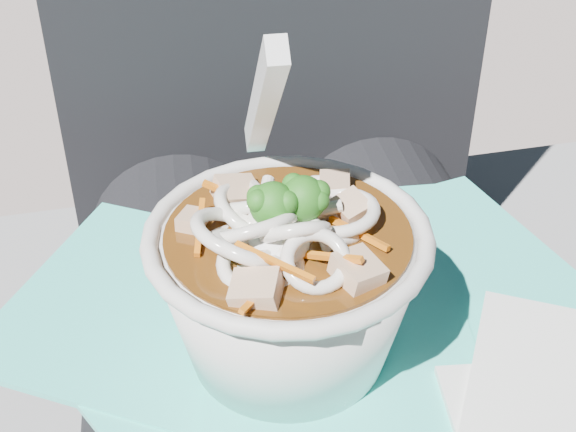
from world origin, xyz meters
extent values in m
cylinder|color=black|center=(0.09, 0.00, 0.52)|extent=(0.15, 0.48, 0.15)
cube|color=#33D5C2|center=(-0.05, 0.03, 0.60)|extent=(0.24, 0.23, 0.00)
cube|color=#33D5C2|center=(-0.05, -0.04, 0.60)|extent=(0.20, 0.20, 0.00)
cube|color=#33D5C2|center=(0.06, 0.02, 0.60)|extent=(0.25, 0.25, 0.00)
cube|color=#33D5C2|center=(-0.09, 0.03, 0.60)|extent=(0.19, 0.20, 0.00)
cube|color=#33D5C2|center=(-0.01, -0.04, 0.60)|extent=(0.16, 0.16, 0.00)
cube|color=#33D5C2|center=(-0.04, -0.07, 0.60)|extent=(0.22, 0.23, 0.00)
cube|color=#33D5C2|center=(-0.10, 0.03, 0.60)|extent=(0.23, 0.23, 0.00)
cube|color=#33D5C2|center=(0.07, -0.09, 0.61)|extent=(0.27, 0.27, 0.00)
cube|color=#33D5C2|center=(0.03, 0.05, 0.61)|extent=(0.15, 0.17, 0.00)
cube|color=#33D5C2|center=(-0.01, -0.05, 0.61)|extent=(0.16, 0.14, 0.00)
torus|color=silver|center=(-0.03, -0.02, 0.69)|extent=(0.15, 0.15, 0.01)
cylinder|color=#422309|center=(-0.03, -0.02, 0.69)|extent=(0.12, 0.12, 0.01)
torus|color=silver|center=(-0.05, 0.00, 0.70)|extent=(0.04, 0.04, 0.03)
torus|color=silver|center=(-0.05, 0.00, 0.69)|extent=(0.05, 0.05, 0.03)
torus|color=silver|center=(-0.05, -0.04, 0.70)|extent=(0.05, 0.04, 0.03)
torus|color=silver|center=(-0.01, -0.02, 0.70)|extent=(0.05, 0.05, 0.01)
torus|color=silver|center=(-0.02, 0.00, 0.69)|extent=(0.06, 0.05, 0.03)
torus|color=silver|center=(-0.03, -0.02, 0.70)|extent=(0.04, 0.04, 0.02)
torus|color=silver|center=(-0.05, -0.02, 0.70)|extent=(0.05, 0.05, 0.03)
torus|color=silver|center=(-0.05, -0.05, 0.69)|extent=(0.05, 0.05, 0.02)
torus|color=silver|center=(-0.03, -0.04, 0.70)|extent=(0.05, 0.04, 0.04)
torus|color=silver|center=(-0.06, -0.03, 0.70)|extent=(0.06, 0.07, 0.03)
torus|color=silver|center=(-0.03, -0.04, 0.69)|extent=(0.05, 0.04, 0.03)
torus|color=silver|center=(-0.01, 0.00, 0.69)|extent=(0.04, 0.04, 0.02)
torus|color=silver|center=(-0.01, -0.02, 0.70)|extent=(0.03, 0.04, 0.02)
torus|color=silver|center=(-0.03, -0.06, 0.70)|extent=(0.03, 0.03, 0.02)
torus|color=silver|center=(-0.05, -0.03, 0.69)|extent=(0.05, 0.05, 0.03)
cylinder|color=silver|center=(-0.04, 0.00, 0.70)|extent=(0.02, 0.03, 0.01)
cylinder|color=silver|center=(-0.04, -0.01, 0.70)|extent=(0.02, 0.03, 0.01)
cylinder|color=silver|center=(-0.04, 0.01, 0.70)|extent=(0.01, 0.03, 0.02)
cylinder|color=silver|center=(-0.02, -0.02, 0.70)|extent=(0.04, 0.01, 0.01)
cylinder|color=#669C4B|center=(-0.02, -0.02, 0.70)|extent=(0.01, 0.01, 0.01)
sphere|color=#145212|center=(-0.02, -0.02, 0.71)|extent=(0.02, 0.02, 0.02)
sphere|color=#145212|center=(-0.02, -0.02, 0.71)|extent=(0.01, 0.01, 0.01)
sphere|color=#145212|center=(-0.03, -0.01, 0.72)|extent=(0.01, 0.01, 0.01)
sphere|color=#145212|center=(-0.02, -0.02, 0.71)|extent=(0.01, 0.01, 0.01)
sphere|color=#145212|center=(-0.03, -0.01, 0.71)|extent=(0.01, 0.01, 0.01)
cylinder|color=#669C4B|center=(-0.04, -0.02, 0.70)|extent=(0.01, 0.01, 0.01)
sphere|color=#145212|center=(-0.04, -0.02, 0.71)|extent=(0.02, 0.02, 0.02)
sphere|color=#145212|center=(-0.03, -0.03, 0.71)|extent=(0.01, 0.01, 0.01)
sphere|color=#145212|center=(-0.03, -0.02, 0.71)|extent=(0.01, 0.01, 0.01)
sphere|color=#145212|center=(-0.05, -0.02, 0.71)|extent=(0.01, 0.01, 0.01)
sphere|color=#145212|center=(-0.05, -0.03, 0.72)|extent=(0.01, 0.01, 0.01)
cube|color=orange|center=(0.00, -0.03, 0.70)|extent=(0.02, 0.03, 0.00)
cube|color=orange|center=(-0.02, -0.06, 0.70)|extent=(0.03, 0.03, 0.01)
cube|color=orange|center=(-0.05, -0.06, 0.70)|extent=(0.03, 0.04, 0.00)
cube|color=orange|center=(-0.08, -0.02, 0.70)|extent=(0.01, 0.04, 0.01)
cube|color=orange|center=(-0.04, -0.06, 0.70)|extent=(0.03, 0.03, 0.01)
cube|color=orange|center=(-0.06, 0.01, 0.70)|extent=(0.03, 0.02, 0.01)
cube|color=tan|center=(0.00, -0.01, 0.70)|extent=(0.02, 0.02, 0.02)
cube|color=tan|center=(0.00, 0.01, 0.70)|extent=(0.02, 0.02, 0.01)
cube|color=tan|center=(-0.05, 0.01, 0.70)|extent=(0.03, 0.03, 0.02)
cube|color=tan|center=(-0.08, -0.01, 0.70)|extent=(0.02, 0.02, 0.01)
cube|color=tan|center=(-0.05, -0.07, 0.70)|extent=(0.03, 0.03, 0.02)
cube|color=tan|center=(-0.01, -0.06, 0.70)|extent=(0.03, 0.03, 0.02)
ellipsoid|color=white|center=(-0.04, -0.03, 0.70)|extent=(0.03, 0.04, 0.01)
cube|color=white|center=(-0.04, 0.01, 0.75)|extent=(0.01, 0.10, 0.10)
camera|label=1|loc=(-0.08, -0.34, 0.93)|focal=50.00mm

